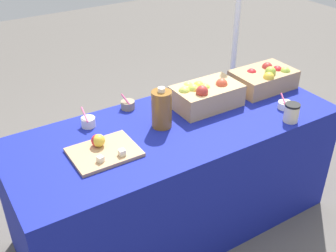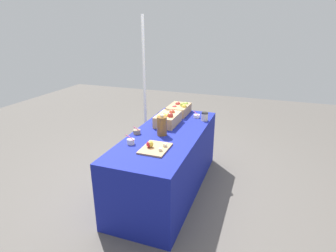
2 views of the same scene
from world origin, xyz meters
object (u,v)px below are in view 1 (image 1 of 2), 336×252
(cutting_board_front, at_px, (103,149))
(sample_bowl_mid, at_px, (128,105))
(cider_jug, at_px, (162,109))
(coffee_cup, at_px, (292,113))
(sample_bowl_near, at_px, (88,122))
(apple_crate_middle, at_px, (206,95))
(sample_bowl_far, at_px, (285,105))
(tent_pole, at_px, (238,14))
(apple_crate_left, at_px, (264,78))

(cutting_board_front, bearing_deg, sample_bowl_mid, 47.27)
(cider_jug, distance_m, coffee_cup, 0.73)
(sample_bowl_near, bearing_deg, cutting_board_front, -97.72)
(apple_crate_middle, xyz_separation_m, sample_bowl_far, (0.39, -0.27, -0.06))
(coffee_cup, height_order, tent_pole, tent_pole)
(coffee_cup, distance_m, tent_pole, 1.17)
(coffee_cup, bearing_deg, apple_crate_middle, 127.69)
(coffee_cup, relative_size, tent_pole, 0.05)
(cider_jug, bearing_deg, sample_bowl_mid, 103.75)
(sample_bowl_near, xyz_separation_m, coffee_cup, (1.00, -0.55, 0.03))
(sample_bowl_near, relative_size, tent_pole, 0.05)
(apple_crate_middle, distance_m, cider_jug, 0.35)
(cutting_board_front, height_order, cider_jug, cider_jug)
(apple_crate_middle, relative_size, sample_bowl_far, 4.46)
(apple_crate_middle, height_order, tent_pole, tent_pole)
(apple_crate_left, bearing_deg, coffee_cup, -112.03)
(cutting_board_front, bearing_deg, apple_crate_left, 5.85)
(cutting_board_front, bearing_deg, cider_jug, 9.57)
(tent_pole, bearing_deg, apple_crate_middle, -139.76)
(apple_crate_left, distance_m, apple_crate_middle, 0.47)
(sample_bowl_near, bearing_deg, apple_crate_left, -7.62)
(apple_crate_middle, relative_size, cutting_board_front, 1.20)
(cider_jug, distance_m, tent_pole, 1.33)
(apple_crate_middle, height_order, coffee_cup, apple_crate_middle)
(sample_bowl_mid, bearing_deg, apple_crate_middle, -28.39)
(apple_crate_left, distance_m, sample_bowl_far, 0.29)
(coffee_cup, bearing_deg, apple_crate_left, 67.97)
(tent_pole, bearing_deg, sample_bowl_mid, -159.85)
(apple_crate_middle, relative_size, sample_bowl_mid, 4.20)
(apple_crate_left, xyz_separation_m, sample_bowl_near, (-1.16, 0.15, -0.04))
(sample_bowl_near, height_order, sample_bowl_mid, sample_bowl_near)
(cider_jug, height_order, tent_pole, tent_pole)
(sample_bowl_near, distance_m, sample_bowl_far, 1.16)
(apple_crate_middle, distance_m, tent_pole, 1.03)
(apple_crate_left, xyz_separation_m, coffee_cup, (-0.16, -0.40, -0.01))
(apple_crate_middle, bearing_deg, apple_crate_left, -0.07)
(apple_crate_left, bearing_deg, apple_crate_middle, 179.93)
(cider_jug, bearing_deg, cutting_board_front, -170.43)
(cider_jug, bearing_deg, tent_pole, 32.61)
(sample_bowl_mid, height_order, coffee_cup, coffee_cup)
(apple_crate_left, distance_m, cutting_board_front, 1.20)
(apple_crate_left, relative_size, cutting_board_front, 1.19)
(cutting_board_front, height_order, sample_bowl_near, sample_bowl_near)
(sample_bowl_near, bearing_deg, tent_pole, 18.89)
(sample_bowl_mid, relative_size, coffee_cup, 0.88)
(cutting_board_front, relative_size, sample_bowl_mid, 3.49)
(cutting_board_front, relative_size, sample_bowl_far, 3.71)
(tent_pole, bearing_deg, coffee_cup, -113.89)
(sample_bowl_near, relative_size, sample_bowl_far, 1.18)
(cutting_board_front, xyz_separation_m, sample_bowl_near, (0.04, 0.28, 0.01))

